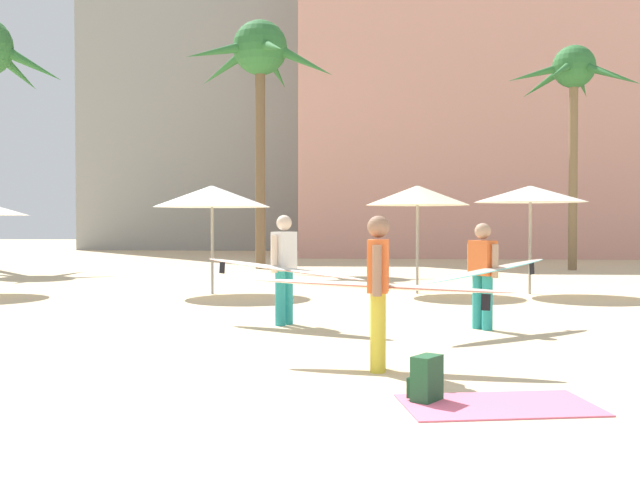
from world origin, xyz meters
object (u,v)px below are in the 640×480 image
palm_tree_left (574,82)px  cafe_umbrella_4 (417,195)px  cafe_umbrella_1 (530,194)px  person_mid_left (484,271)px  palm_tree_far_left (260,61)px  person_far_right (378,286)px  person_mid_center (283,266)px  cafe_umbrella_2 (212,196)px  beach_towel (498,405)px  backpack (426,380)px

palm_tree_left → cafe_umbrella_4: size_ratio=3.06×
cafe_umbrella_1 → person_mid_left: cafe_umbrella_1 is taller
cafe_umbrella_4 → palm_tree_left: bearing=57.3°
palm_tree_far_left → person_far_right: bearing=-77.1°
cafe_umbrella_1 → person_mid_center: 7.50m
cafe_umbrella_2 → beach_towel: cafe_umbrella_2 is taller
palm_tree_far_left → person_far_right: palm_tree_far_left is taller
beach_towel → person_mid_center: 5.65m
cafe_umbrella_4 → backpack: bearing=-92.5°
person_far_right → person_mid_left: (1.56, 3.08, -0.03)m
palm_tree_far_left → person_mid_left: size_ratio=3.74×
palm_tree_left → cafe_umbrella_4: palm_tree_left is taller
cafe_umbrella_4 → beach_towel: bearing=-89.1°
palm_tree_far_left → cafe_umbrella_2: bearing=-87.9°
cafe_umbrella_2 → backpack: size_ratio=6.18×
cafe_umbrella_2 → cafe_umbrella_1: bearing=4.3°
cafe_umbrella_4 → person_mid_center: bearing=-113.0°
cafe_umbrella_4 → person_far_right: size_ratio=0.81×
cafe_umbrella_2 → person_mid_center: (2.21, -5.05, -1.25)m
cafe_umbrella_2 → beach_towel: size_ratio=1.55×
cafe_umbrella_1 → backpack: bearing=-105.7°
palm_tree_far_left → person_mid_left: bearing=-68.9°
cafe_umbrella_4 → person_mid_left: 5.98m
cafe_umbrella_2 → cafe_umbrella_4: (4.56, 0.49, 0.02)m
backpack → person_mid_left: person_mid_left is taller
palm_tree_far_left → cafe_umbrella_1: bearing=-49.4°
cafe_umbrella_4 → person_mid_left: (0.68, -5.79, -1.32)m
beach_towel → person_far_right: bearing=122.8°
palm_tree_far_left → person_mid_center: 15.67m
beach_towel → person_far_right: 2.15m
person_mid_center → person_far_right: bearing=-36.5°
cafe_umbrella_1 → cafe_umbrella_4: 2.49m
cafe_umbrella_1 → person_far_right: (-3.37, -8.92, -1.31)m
person_far_right → person_mid_left: size_ratio=1.32×
palm_tree_left → person_mid_left: 16.13m
beach_towel → person_mid_left: (0.51, 4.72, 0.87)m
palm_tree_far_left → cafe_umbrella_4: palm_tree_far_left is taller
cafe_umbrella_1 → person_far_right: cafe_umbrella_1 is taller
cafe_umbrella_2 → person_mid_center: size_ratio=0.95×
palm_tree_far_left → palm_tree_left: size_ratio=1.14×
cafe_umbrella_4 → person_mid_left: cafe_umbrella_4 is taller
palm_tree_far_left → person_far_right: size_ratio=2.82×
person_mid_center → person_far_right: (1.47, -3.34, -0.01)m
palm_tree_far_left → cafe_umbrella_4: size_ratio=3.48×
person_far_right → cafe_umbrella_2: bearing=-63.4°
palm_tree_far_left → person_mid_center: palm_tree_far_left is taller
cafe_umbrella_2 → person_mid_left: 7.57m
beach_towel → cafe_umbrella_4: bearing=90.9°
palm_tree_far_left → cafe_umbrella_2: (0.33, -9.14, -4.88)m
backpack → cafe_umbrella_1: bearing=-73.3°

